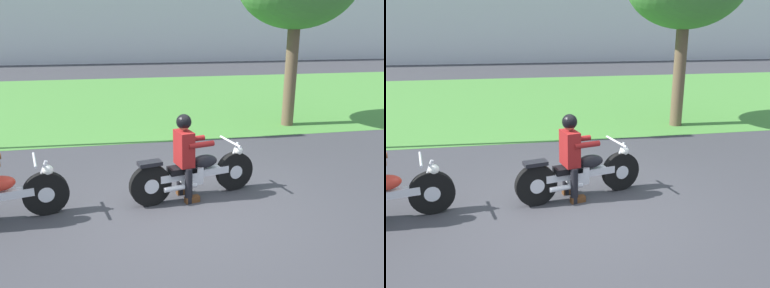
% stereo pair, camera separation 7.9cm
% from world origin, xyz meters
% --- Properties ---
extents(ground, '(120.00, 120.00, 0.00)m').
position_xyz_m(ground, '(0.00, 0.00, 0.00)').
color(ground, '#38383D').
extents(grass_verge, '(60.00, 12.00, 0.01)m').
position_xyz_m(grass_verge, '(0.00, 9.66, 0.00)').
color(grass_verge, '#478438').
rests_on(grass_verge, ground).
extents(motorcycle_lead, '(2.14, 0.78, 0.89)m').
position_xyz_m(motorcycle_lead, '(0.12, 0.47, 0.40)').
color(motorcycle_lead, black).
rests_on(motorcycle_lead, ground).
extents(rider_lead, '(0.62, 0.54, 1.41)m').
position_xyz_m(rider_lead, '(-0.05, 0.43, 0.83)').
color(rider_lead, black).
rests_on(rider_lead, ground).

